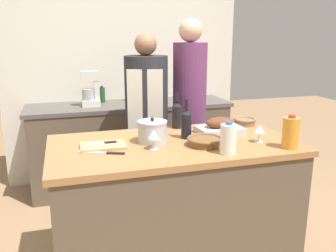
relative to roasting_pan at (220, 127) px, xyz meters
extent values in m
cube|color=brown|center=(-0.38, -0.13, -0.53)|extent=(1.54, 0.81, 0.90)
cube|color=#A37042|center=(-0.38, -0.13, -0.06)|extent=(1.59, 0.84, 0.04)
cube|color=brown|center=(-0.38, 1.41, -0.54)|extent=(2.06, 0.58, 0.87)
cube|color=#56514C|center=(-0.38, 1.41, -0.09)|extent=(2.12, 0.60, 0.04)
cube|color=silver|center=(-0.38, 1.76, 0.29)|extent=(2.62, 0.10, 2.55)
cube|color=#BCBCC1|center=(0.00, 0.00, -0.02)|extent=(0.33, 0.24, 0.04)
ellipsoid|color=brown|center=(0.00, 0.00, 0.03)|extent=(0.21, 0.14, 0.08)
cylinder|color=brown|center=(-0.21, -0.24, -0.02)|extent=(0.21, 0.21, 0.04)
torus|color=brown|center=(-0.21, -0.24, 0.00)|extent=(0.23, 0.23, 0.02)
cube|color=tan|center=(-0.84, -0.10, -0.04)|extent=(0.28, 0.20, 0.02)
cylinder|color=#B7B7BC|center=(-0.51, -0.08, 0.02)|extent=(0.19, 0.19, 0.13)
cylinder|color=#B7B7BC|center=(-0.51, -0.08, 0.09)|extent=(0.20, 0.20, 0.01)
sphere|color=black|center=(-0.51, -0.08, 0.11)|extent=(0.02, 0.02, 0.02)
cylinder|color=#846647|center=(0.29, 0.16, -0.02)|extent=(0.16, 0.16, 0.04)
torus|color=#846647|center=(0.29, 0.16, 0.00)|extent=(0.18, 0.18, 0.02)
cylinder|color=orange|center=(0.27, -0.44, 0.05)|extent=(0.10, 0.10, 0.19)
cylinder|color=red|center=(0.27, -0.44, 0.16)|extent=(0.04, 0.04, 0.02)
cylinder|color=white|center=(-0.14, -0.43, 0.04)|extent=(0.10, 0.10, 0.18)
cylinder|color=#3360B2|center=(-0.14, -0.43, 0.14)|extent=(0.04, 0.04, 0.02)
cylinder|color=black|center=(-0.25, 0.22, 0.04)|extent=(0.07, 0.07, 0.17)
cone|color=black|center=(-0.25, 0.22, 0.14)|extent=(0.07, 0.07, 0.03)
cylinder|color=black|center=(-0.25, 0.22, 0.19)|extent=(0.03, 0.03, 0.07)
cylinder|color=black|center=(-0.27, -0.05, 0.04)|extent=(0.07, 0.07, 0.17)
cone|color=black|center=(-0.27, -0.05, 0.14)|extent=(0.07, 0.07, 0.03)
cylinder|color=black|center=(-0.27, -0.05, 0.19)|extent=(0.03, 0.03, 0.07)
cylinder|color=silver|center=(-0.54, -0.23, -0.04)|extent=(0.06, 0.06, 0.00)
cylinder|color=silver|center=(-0.54, -0.23, -0.01)|extent=(0.01, 0.01, 0.06)
cone|color=silver|center=(-0.54, -0.23, 0.05)|extent=(0.07, 0.07, 0.05)
cylinder|color=silver|center=(0.15, -0.28, -0.04)|extent=(0.06, 0.06, 0.00)
cylinder|color=silver|center=(0.15, -0.28, -0.01)|extent=(0.01, 0.01, 0.06)
cone|color=silver|center=(0.15, -0.28, 0.05)|extent=(0.07, 0.07, 0.05)
cube|color=#B7B7BC|center=(-0.91, -0.19, -0.04)|extent=(0.18, 0.10, 0.01)
cube|color=black|center=(-0.78, -0.25, -0.04)|extent=(0.11, 0.07, 0.01)
cube|color=#B7B7BC|center=(-0.89, -0.07, -0.02)|extent=(0.13, 0.03, 0.01)
cube|color=black|center=(-0.79, -0.07, -0.02)|extent=(0.08, 0.03, 0.01)
cube|color=silver|center=(-0.79, 1.39, -0.03)|extent=(0.18, 0.14, 0.06)
cylinder|color=#B7B7BC|center=(-0.81, 1.39, 0.05)|extent=(0.13, 0.13, 0.11)
cube|color=silver|center=(-0.73, 1.39, 0.09)|extent=(0.05, 0.08, 0.19)
cube|color=silver|center=(-0.79, 1.39, 0.24)|extent=(0.17, 0.08, 0.10)
cylinder|color=#234C28|center=(-0.65, 1.57, 0.01)|extent=(0.06, 0.06, 0.16)
cylinder|color=black|center=(-0.65, 1.57, 0.10)|extent=(0.03, 0.03, 0.02)
cylinder|color=#B28E2D|center=(-0.35, 1.55, 0.03)|extent=(0.06, 0.06, 0.20)
cylinder|color=black|center=(-0.35, 1.55, 0.14)|extent=(0.03, 0.03, 0.02)
cube|color=beige|center=(-0.36, 0.74, -0.59)|extent=(0.35, 0.28, 0.79)
cylinder|color=#28282D|center=(-0.36, 0.74, 0.14)|extent=(0.37, 0.37, 0.66)
sphere|color=#996B4C|center=(-0.36, 0.74, 0.56)|extent=(0.19, 0.19, 0.19)
cube|color=silver|center=(-0.41, 0.57, -0.05)|extent=(0.28, 0.10, 0.84)
cube|color=beige|center=(0.04, 0.74, -0.56)|extent=(0.27, 0.22, 0.85)
cylinder|color=#663360|center=(0.04, 0.74, 0.22)|extent=(0.30, 0.30, 0.71)
sphere|color=#DBAD89|center=(0.04, 0.74, 0.68)|extent=(0.20, 0.20, 0.20)
camera|label=1|loc=(-1.05, -2.24, 0.63)|focal=38.00mm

